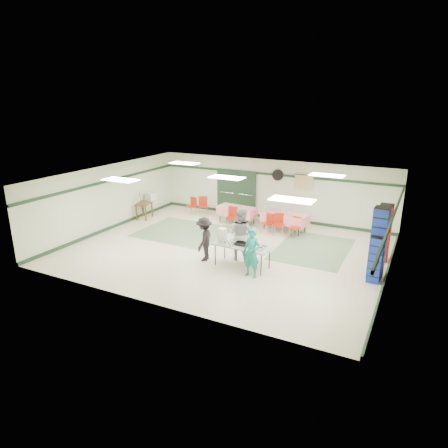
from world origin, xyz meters
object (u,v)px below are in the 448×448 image
at_px(chair_loose_a, 203,204).
at_px(chair_loose_b, 192,204).
at_px(chair_a, 279,222).
at_px(crate_stack_blue_b, 378,243).
at_px(serving_table, 242,246).
at_px(dining_table_a, 285,218).
at_px(crate_stack_red, 384,233).
at_px(chair_b, 268,221).
at_px(broom, 141,205).
at_px(volunteer_teal, 252,253).
at_px(volunteer_dark, 204,239).
at_px(printer_table, 144,205).
at_px(crate_stack_blue_a, 375,260).
at_px(dining_table_b, 237,211).
at_px(chair_c, 296,225).
at_px(office_printer, 151,196).
at_px(chair_d, 232,215).
at_px(volunteer_grey, 240,234).

relative_size(chair_loose_a, chair_loose_b, 1.05).
relative_size(chair_a, crate_stack_blue_b, 0.39).
relative_size(serving_table, chair_a, 2.26).
distance_m(dining_table_a, crate_stack_red, 4.28).
height_order(chair_b, broom, broom).
xyz_separation_m(volunteer_teal, broom, (-6.95, 3.41, -0.13)).
xyz_separation_m(volunteer_dark, printer_table, (-4.91, 3.02, -0.12)).
distance_m(chair_b, chair_loose_a, 3.83).
relative_size(chair_b, crate_stack_blue_a, 0.57).
distance_m(dining_table_b, chair_c, 2.92).
relative_size(crate_stack_red, broom, 1.56).
xyz_separation_m(chair_loose_a, office_printer, (-2.13, -1.19, 0.38)).
xyz_separation_m(chair_a, crate_stack_red, (4.04, -0.94, 0.45)).
bearing_deg(crate_stack_red, chair_d, 171.26).
distance_m(serving_table, chair_a, 3.64).
bearing_deg(printer_table, volunteer_grey, -35.55).
bearing_deg(dining_table_b, dining_table_a, 5.41).
bearing_deg(dining_table_b, printer_table, -157.76).
relative_size(volunteer_teal, volunteer_grey, 0.86).
xyz_separation_m(chair_a, chair_loose_a, (-4.14, 1.04, 0.01)).
bearing_deg(broom, volunteer_dark, -35.09).
relative_size(chair_c, chair_loose_b, 0.99).
distance_m(volunteer_dark, dining_table_b, 4.34).
xyz_separation_m(volunteer_teal, crate_stack_blue_a, (3.43, 1.34, -0.07)).
height_order(chair_loose_a, chair_loose_b, chair_loose_a).
bearing_deg(chair_a, volunteer_dark, -129.11).
relative_size(chair_loose_a, crate_stack_red, 0.45).
bearing_deg(dining_table_b, chair_b, -13.36).
relative_size(dining_table_a, chair_loose_a, 2.25).
relative_size(dining_table_a, office_printer, 4.49).
xyz_separation_m(chair_c, crate_stack_blue_b, (3.33, -2.53, 0.62)).
height_order(chair_loose_b, crate_stack_red, crate_stack_red).
height_order(dining_table_b, chair_b, chair_b).
xyz_separation_m(volunteer_teal, chair_c, (0.11, 4.18, -0.28)).
bearing_deg(crate_stack_red, chair_c, 164.26).
relative_size(chair_d, office_printer, 2.01).
bearing_deg(dining_table_b, chair_c, -5.85).
relative_size(dining_table_b, chair_loose_b, 2.08).
bearing_deg(volunteer_grey, chair_a, -92.08).
height_order(volunteer_grey, crate_stack_red, crate_stack_red).
bearing_deg(volunteer_dark, chair_c, 139.58).
distance_m(chair_loose_a, chair_loose_b, 0.52).
bearing_deg(chair_c, volunteer_grey, -103.83).
bearing_deg(volunteer_dark, dining_table_b, 179.30).
relative_size(chair_b, crate_stack_blue_b, 0.37).
bearing_deg(chair_a, chair_d, 160.74).
height_order(volunteer_teal, crate_stack_blue_a, volunteer_teal).
distance_m(volunteer_grey, crate_stack_blue_b, 4.37).
xyz_separation_m(volunteer_grey, dining_table_b, (-1.86, 3.65, -0.34)).
relative_size(volunteer_grey, chair_a, 2.09).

